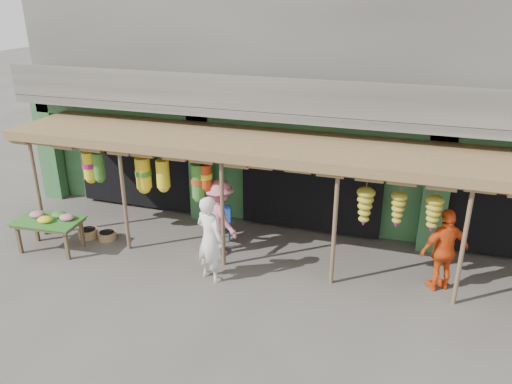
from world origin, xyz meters
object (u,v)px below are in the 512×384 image
(flower_table, at_px, (50,221))
(blue_chair, at_px, (220,222))
(person_front, at_px, (210,239))
(person_vendor, at_px, (444,250))
(person_shopper, at_px, (220,217))

(flower_table, bearing_deg, blue_chair, 19.49)
(blue_chair, bearing_deg, person_front, -70.66)
(flower_table, relative_size, blue_chair, 1.68)
(flower_table, bearing_deg, person_front, -4.65)
(person_vendor, bearing_deg, person_front, -17.87)
(flower_table, relative_size, person_front, 0.83)
(blue_chair, xyz_separation_m, person_shopper, (0.20, -0.49, 0.38))
(flower_table, relative_size, person_vendor, 0.89)
(flower_table, xyz_separation_m, person_vendor, (8.96, 1.11, 0.16))
(person_vendor, bearing_deg, blue_chair, -37.16)
(person_front, xyz_separation_m, person_vendor, (4.78, 1.13, -0.06))
(flower_table, distance_m, person_shopper, 4.11)
(flower_table, xyz_separation_m, blue_chair, (3.74, 1.65, -0.22))
(flower_table, height_order, person_vendor, person_vendor)
(blue_chair, xyz_separation_m, person_front, (0.44, -1.68, 0.43))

